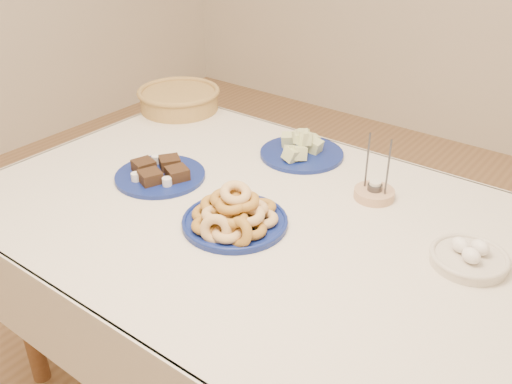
# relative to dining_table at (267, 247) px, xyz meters

# --- Properties ---
(dining_table) EXTENTS (1.71, 1.11, 0.75)m
(dining_table) POSITION_rel_dining_table_xyz_m (0.00, 0.00, 0.00)
(dining_table) COLOR brown
(dining_table) RESTS_ON ground
(donut_platter) EXTENTS (0.36, 0.36, 0.13)m
(donut_platter) POSITION_rel_dining_table_xyz_m (-0.04, -0.09, 0.14)
(donut_platter) COLOR navy
(donut_platter) RESTS_ON dining_table
(melon_plate) EXTENTS (0.37, 0.37, 0.10)m
(melon_plate) POSITION_rel_dining_table_xyz_m (-0.13, 0.38, 0.13)
(melon_plate) COLOR navy
(melon_plate) RESTS_ON dining_table
(brownie_plate) EXTENTS (0.36, 0.36, 0.05)m
(brownie_plate) POSITION_rel_dining_table_xyz_m (-0.40, -0.02, 0.12)
(brownie_plate) COLOR navy
(brownie_plate) RESTS_ON dining_table
(wicker_basket) EXTENTS (0.33, 0.33, 0.09)m
(wicker_basket) POSITION_rel_dining_table_xyz_m (-0.76, 0.44, 0.15)
(wicker_basket) COLOR olive
(wicker_basket) RESTS_ON dining_table
(candle_holder) EXTENTS (0.13, 0.13, 0.20)m
(candle_holder) POSITION_rel_dining_table_xyz_m (0.19, 0.27, 0.12)
(candle_holder) COLOR tan
(candle_holder) RESTS_ON dining_table
(egg_bowl) EXTENTS (0.25, 0.25, 0.06)m
(egg_bowl) POSITION_rel_dining_table_xyz_m (0.52, 0.12, 0.13)
(egg_bowl) COLOR beige
(egg_bowl) RESTS_ON dining_table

